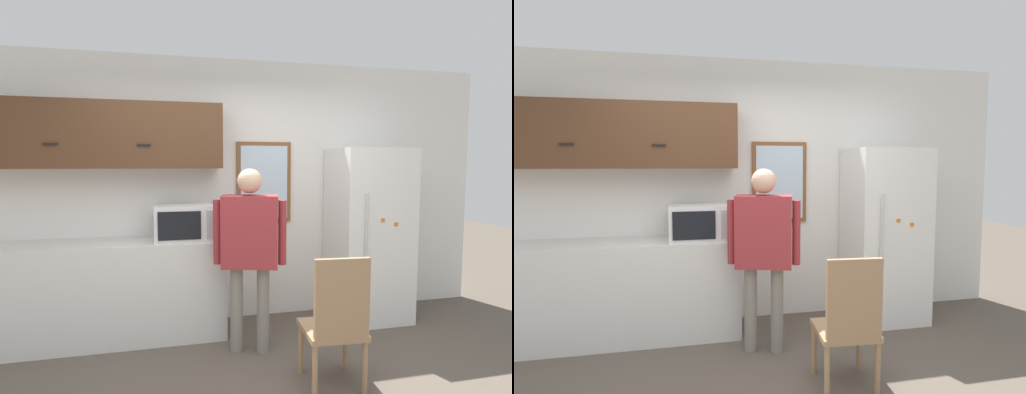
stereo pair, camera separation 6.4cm
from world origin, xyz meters
TOP-DOWN VIEW (x-y plane):
  - back_wall at (0.00, 1.81)m, footprint 6.00×0.06m
  - counter at (-1.10, 1.50)m, footprint 2.20×0.56m
  - upper_cabinets at (-1.10, 1.61)m, footprint 2.20×0.38m
  - microwave at (-0.37, 1.47)m, footprint 0.54×0.41m
  - person at (0.16, 0.99)m, footprint 0.61×0.34m
  - refrigerator at (1.54, 1.46)m, footprint 0.76×0.66m
  - chair at (0.63, 0.25)m, footprint 0.46×0.46m
  - window at (0.48, 1.77)m, footprint 0.58×0.05m

SIDE VIEW (x-z plane):
  - counter at x=-1.10m, z-range 0.00..0.92m
  - chair at x=0.63m, z-range 0.03..1.03m
  - refrigerator at x=1.54m, z-range 0.00..1.80m
  - person at x=0.16m, z-range 0.18..1.78m
  - microwave at x=-0.37m, z-range 0.92..1.25m
  - back_wall at x=0.00m, z-range 0.00..2.70m
  - window at x=0.48m, z-range 1.02..1.87m
  - upper_cabinets at x=-1.10m, z-range 1.60..2.20m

